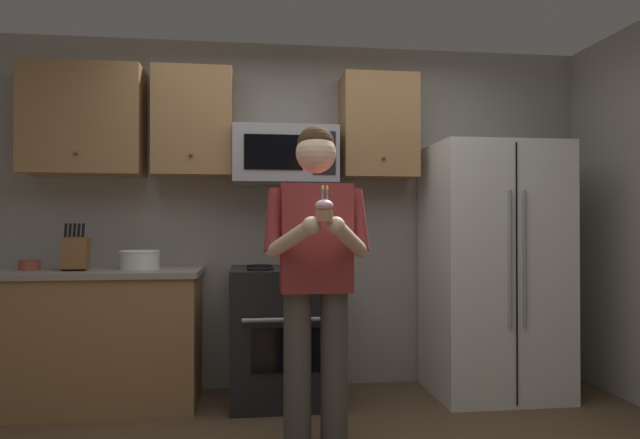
% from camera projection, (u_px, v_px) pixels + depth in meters
% --- Properties ---
extents(wall_back, '(4.40, 0.10, 2.60)m').
position_uv_depth(wall_back, '(302.00, 215.00, 4.28)').
color(wall_back, gray).
rests_on(wall_back, ground).
extents(oven_range, '(0.76, 0.70, 0.93)m').
position_uv_depth(oven_range, '(286.00, 334.00, 3.87)').
color(oven_range, black).
rests_on(oven_range, ground).
extents(microwave, '(0.74, 0.41, 0.40)m').
position_uv_depth(microwave, '(285.00, 156.00, 4.00)').
color(microwave, '#9EA0A5').
extents(refrigerator, '(0.90, 0.75, 1.80)m').
position_uv_depth(refrigerator, '(493.00, 269.00, 4.02)').
color(refrigerator, white).
rests_on(refrigerator, ground).
extents(cabinet_row_upper, '(2.78, 0.36, 0.76)m').
position_uv_depth(cabinet_row_upper, '(204.00, 123.00, 3.98)').
color(cabinet_row_upper, '#9E7247').
extents(counter_left, '(1.44, 0.66, 0.92)m').
position_uv_depth(counter_left, '(92.00, 338.00, 3.72)').
color(counter_left, '#9E7247').
rests_on(counter_left, ground).
extents(knife_block, '(0.16, 0.15, 0.32)m').
position_uv_depth(knife_block, '(75.00, 253.00, 3.67)').
color(knife_block, brown).
rests_on(knife_block, counter_left).
extents(bowl_large_white, '(0.27, 0.27, 0.13)m').
position_uv_depth(bowl_large_white, '(140.00, 259.00, 3.79)').
color(bowl_large_white, white).
rests_on(bowl_large_white, counter_left).
extents(bowl_small_colored, '(0.14, 0.14, 0.07)m').
position_uv_depth(bowl_small_colored, '(29.00, 265.00, 3.71)').
color(bowl_small_colored, '#B24C3F').
rests_on(bowl_small_colored, counter_left).
extents(person, '(0.60, 0.48, 1.76)m').
position_uv_depth(person, '(316.00, 267.00, 2.99)').
color(person, '#4C4742').
rests_on(person, ground).
extents(cupcake, '(0.09, 0.09, 0.17)m').
position_uv_depth(cupcake, '(324.00, 210.00, 2.66)').
color(cupcake, '#A87F56').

